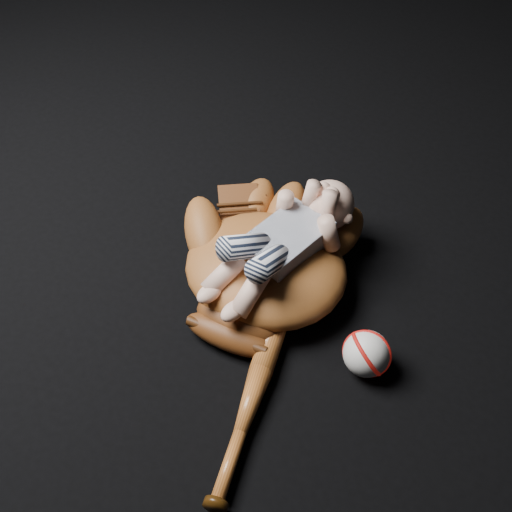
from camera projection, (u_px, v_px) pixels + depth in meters
name	position (u px, v px, depth m)	size (l,w,h in m)	color
baseball_glove	(266.00, 263.00, 1.17)	(0.37, 0.43, 0.13)	brown
newborn_baby	(276.00, 243.00, 1.13)	(0.16, 0.36, 0.14)	#E5AE93
baseball_bat	(257.00, 384.00, 1.05)	(0.04, 0.44, 0.04)	#9C501E
baseball	(367.00, 354.00, 1.07)	(0.08, 0.08, 0.08)	silver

